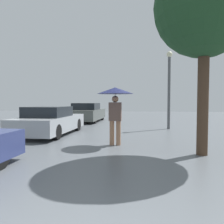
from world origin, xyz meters
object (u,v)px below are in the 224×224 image
Objects in this scene: parked_car_farthest at (87,113)px; pedestrian at (115,98)px; parked_car_middle at (50,121)px; tree at (205,8)px; street_lamp at (169,83)px.

pedestrian is at bearing -69.29° from parked_car_farthest.
parked_car_middle is 6.98m from tree.
pedestrian is 0.47× the size of street_lamp.
tree reaches higher than street_lamp.
tree is 1.30× the size of street_lamp.
parked_car_middle is 0.81× the size of tree.
tree is (2.43, -0.96, 2.28)m from pedestrian.
pedestrian is 0.36× the size of tree.
parked_car_middle is (-3.05, 1.91, -0.97)m from pedestrian.
pedestrian is 3.47m from tree.
pedestrian reaches higher than parked_car_middle.
tree is at bearing -21.57° from pedestrian.
pedestrian is at bearing -115.87° from street_lamp.
tree reaches higher than parked_car_middle.
parked_car_farthest is (-3.01, 7.95, -0.92)m from pedestrian.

